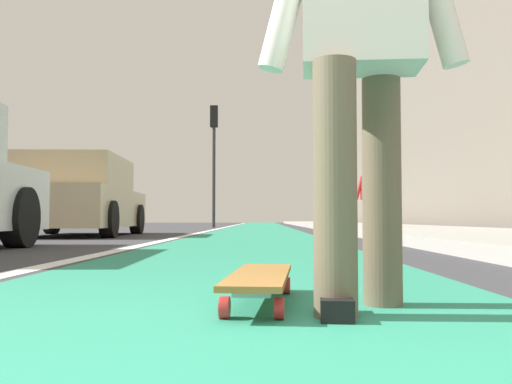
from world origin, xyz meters
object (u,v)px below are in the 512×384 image
(skateboard, at_px, (260,279))
(traffic_light, at_px, (214,144))
(skater_person, at_px, (360,36))
(pedestrian_distant, at_px, (369,195))
(parked_car_mid, at_px, (77,198))

(skateboard, xyz_separation_m, traffic_light, (19.01, 1.82, 3.03))
(skater_person, height_order, pedestrian_distant, skater_person)
(parked_car_mid, bearing_deg, pedestrian_distant, -61.00)
(skateboard, xyz_separation_m, skater_person, (-0.15, -0.35, 0.84))
(skateboard, relative_size, traffic_light, 0.19)
(parked_car_mid, bearing_deg, skater_person, -156.23)
(skater_person, relative_size, pedestrian_distant, 1.04)
(skateboard, height_order, pedestrian_distant, pedestrian_distant)
(skater_person, bearing_deg, skateboard, 66.71)
(skater_person, bearing_deg, pedestrian_distant, -10.63)
(skater_person, xyz_separation_m, pedestrian_distant, (12.12, -2.28, -0.04))
(skateboard, relative_size, pedestrian_distant, 0.54)
(parked_car_mid, relative_size, pedestrian_distant, 2.76)
(skater_person, distance_m, traffic_light, 19.40)
(parked_car_mid, distance_m, pedestrian_distant, 7.00)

